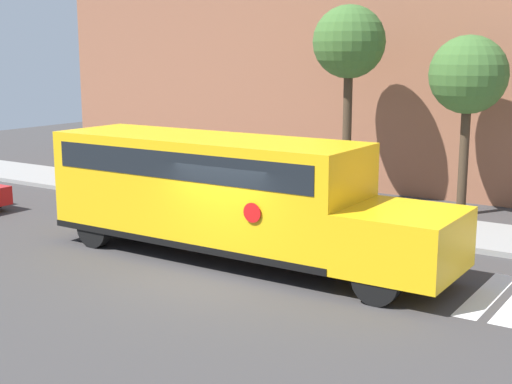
% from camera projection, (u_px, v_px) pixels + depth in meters
% --- Properties ---
extents(ground_plane, '(60.00, 60.00, 0.00)m').
position_uv_depth(ground_plane, '(220.00, 276.00, 16.21)').
color(ground_plane, '#3A3838').
extents(sidewalk_strip, '(44.00, 3.00, 0.15)m').
position_uv_depth(sidewalk_strip, '(346.00, 218.00, 21.53)').
color(sidewalk_strip, gray).
rests_on(sidewalk_strip, ground).
extents(building_backdrop, '(32.00, 4.00, 9.03)m').
position_uv_depth(building_backdrop, '(428.00, 66.00, 26.01)').
color(building_backdrop, '#935B42').
rests_on(building_backdrop, ground).
extents(school_bus, '(10.40, 2.57, 2.97)m').
position_uv_depth(school_bus, '(224.00, 190.00, 17.35)').
color(school_bus, yellow).
rests_on(school_bus, ground).
extents(tree_near_sidewalk, '(2.36, 2.36, 6.51)m').
position_uv_depth(tree_near_sidewalk, '(349.00, 44.00, 22.99)').
color(tree_near_sidewalk, '#423323').
rests_on(tree_near_sidewalk, ground).
extents(tree_far_sidewalk, '(2.37, 2.37, 5.52)m').
position_uv_depth(tree_far_sidewalk, '(468.00, 76.00, 21.44)').
color(tree_far_sidewalk, '#423323').
rests_on(tree_far_sidewalk, ground).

